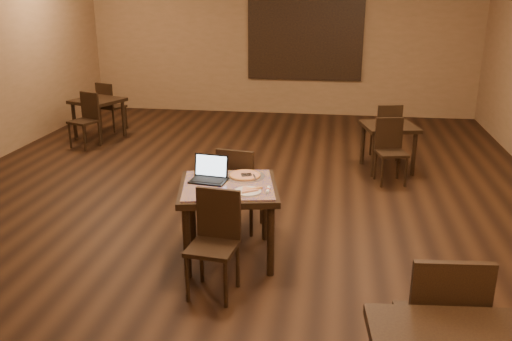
% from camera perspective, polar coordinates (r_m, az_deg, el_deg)
% --- Properties ---
extents(ground, '(10.00, 10.00, 0.00)m').
position_cam_1_polar(ground, '(6.93, -1.98, -2.78)').
color(ground, black).
rests_on(ground, ground).
extents(wall_back, '(8.00, 0.02, 3.00)m').
position_cam_1_polar(wall_back, '(11.45, 2.62, 13.43)').
color(wall_back, '#946E4B').
rests_on(wall_back, ground).
extents(mural, '(2.34, 0.05, 1.64)m').
position_cam_1_polar(mural, '(11.37, 5.18, 13.59)').
color(mural, '#224F80').
rests_on(mural, wall_back).
extents(tiled_table, '(1.08, 1.08, 0.76)m').
position_cam_1_polar(tiled_table, '(5.18, -2.94, -2.53)').
color(tiled_table, black).
rests_on(tiled_table, ground).
extents(chair_main_near, '(0.44, 0.44, 0.91)m').
position_cam_1_polar(chair_main_near, '(4.68, -4.31, -6.91)').
color(chair_main_near, black).
rests_on(chair_main_near, ground).
extents(chair_main_far, '(0.48, 0.48, 0.95)m').
position_cam_1_polar(chair_main_far, '(5.80, -1.85, -1.51)').
color(chair_main_far, black).
rests_on(chair_main_far, ground).
extents(laptop, '(0.37, 0.31, 0.23)m').
position_cam_1_polar(laptop, '(5.26, -4.87, -0.33)').
color(laptop, black).
rests_on(laptop, tiled_table).
extents(plate, '(0.25, 0.25, 0.01)m').
position_cam_1_polar(plate, '(4.94, -0.86, -2.22)').
color(plate, white).
rests_on(plate, tiled_table).
extents(pizza_slice, '(0.27, 0.27, 0.02)m').
position_cam_1_polar(pizza_slice, '(4.93, -0.87, -2.05)').
color(pizza_slice, '#F9DEA6').
rests_on(pizza_slice, plate).
extents(pizza_pan, '(0.39, 0.39, 0.01)m').
position_cam_1_polar(pizza_pan, '(5.34, -1.18, -0.61)').
color(pizza_pan, silver).
rests_on(pizza_pan, tiled_table).
extents(pizza_whole, '(0.31, 0.31, 0.02)m').
position_cam_1_polar(pizza_whole, '(5.34, -1.19, -0.48)').
color(pizza_whole, '#F9DEA6').
rests_on(pizza_whole, pizza_pan).
extents(spatula, '(0.17, 0.26, 0.01)m').
position_cam_1_polar(spatula, '(5.32, -1.01, -0.46)').
color(spatula, silver).
rests_on(spatula, pizza_whole).
extents(napkin_roll, '(0.04, 0.15, 0.04)m').
position_cam_1_polar(napkin_roll, '(4.95, 1.27, -2.07)').
color(napkin_roll, white).
rests_on(napkin_roll, tiled_table).
extents(other_table_a, '(0.87, 0.87, 0.68)m').
position_cam_1_polar(other_table_a, '(8.04, 13.80, 3.91)').
color(other_table_a, black).
rests_on(other_table_a, ground).
extents(other_table_a_chair_near, '(0.46, 0.46, 0.87)m').
position_cam_1_polar(other_table_a_chair_near, '(7.57, 13.93, 2.45)').
color(other_table_a_chair_near, black).
rests_on(other_table_a_chair_near, ground).
extents(other_table_a_chair_far, '(0.46, 0.46, 0.87)m').
position_cam_1_polar(other_table_a_chair_far, '(8.55, 13.61, 4.32)').
color(other_table_a_chair_far, black).
rests_on(other_table_a_chair_far, ground).
extents(other_table_b, '(0.96, 0.96, 0.70)m').
position_cam_1_polar(other_table_b, '(9.95, -16.30, 6.55)').
color(other_table_b, black).
rests_on(other_table_b, ground).
extents(other_table_b_chair_near, '(0.50, 0.50, 0.90)m').
position_cam_1_polar(other_table_b_chair_near, '(9.48, -17.41, 5.45)').
color(other_table_b_chair_near, black).
rests_on(other_table_b_chair_near, ground).
extents(other_table_b_chair_far, '(0.50, 0.50, 0.90)m').
position_cam_1_polar(other_table_b_chair_far, '(10.44, -15.22, 6.80)').
color(other_table_b_chair_far, black).
rests_on(other_table_b_chair_far, ground).
extents(other_table_c_chair_far, '(0.50, 0.50, 1.07)m').
position_cam_1_polar(other_table_c_chair_far, '(3.60, 18.92, -14.81)').
color(other_table_c_chair_far, black).
rests_on(other_table_c_chair_far, ground).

